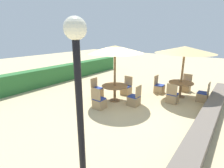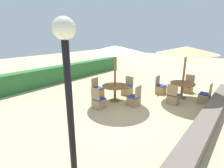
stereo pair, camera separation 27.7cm
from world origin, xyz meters
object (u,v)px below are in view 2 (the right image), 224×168
object	(u,v)px
lamp_post	(68,79)
patio_chair_front_right_east	(188,87)
patio_chair_front_right_west	(173,98)
parasol_front_right	(187,50)
patio_chair_front_right_south	(205,97)
parasol_center	(115,49)
patio_chair_center_north	(98,91)
round_table_center	(115,88)
patio_chair_center_east	(127,89)
round_table_front_right	(182,86)
patio_chair_center_west	(99,102)
patio_chair_center_south	(134,100)
patio_chair_front_right_north	(160,89)

from	to	relation	value
lamp_post	patio_chair_front_right_east	xyz separation A→B (m)	(7.85, 0.11, -2.09)
patio_chair_front_right_west	patio_chair_front_right_east	distance (m)	2.12
lamp_post	parasol_front_right	xyz separation A→B (m)	(6.76, 0.10, -0.03)
patio_chair_front_right_south	parasol_center	bearing A→B (deg)	125.31
patio_chair_front_right_south	patio_chair_center_north	distance (m)	5.01
lamp_post	parasol_front_right	world-z (taller)	lamp_post
lamp_post	round_table_center	bearing A→B (deg)	28.80
patio_chair_front_right_south	patio_chair_center_north	world-z (taller)	same
parasol_front_right	patio_chair_front_right_west	size ratio (longest dim) A/B	2.95
parasol_front_right	patio_chair_center_north	distance (m)	4.63
patio_chair_front_right_east	patio_chair_center_east	bearing A→B (deg)	45.22
round_table_front_right	patio_chair_front_right_south	xyz separation A→B (m)	(-0.01, -1.03, -0.35)
lamp_post	patio_chair_front_right_west	xyz separation A→B (m)	(5.74, 0.15, -2.09)
patio_chair_front_right_east	patio_chair_center_west	size ratio (longest dim) A/B	1.00
patio_chair_front_right_south	parasol_center	xyz separation A→B (m)	(-2.37, 3.34, 2.12)
parasol_front_right	patio_chair_center_west	bearing A→B (deg)	146.36
parasol_center	patio_chair_center_south	bearing A→B (deg)	-87.53
parasol_center	patio_chair_center_south	xyz separation A→B (m)	(0.04, -1.02, -2.12)
parasol_front_right	patio_chair_front_right_west	world-z (taller)	parasol_front_right
lamp_post	patio_chair_center_south	xyz separation A→B (m)	(4.43, 1.39, -2.09)
patio_chair_front_right_west	patio_chair_front_right_north	xyz separation A→B (m)	(0.99, 1.03, 0.00)
round_table_front_right	patio_chair_center_west	distance (m)	4.20
patio_chair_center_west	patio_chair_front_right_east	bearing A→B (deg)	63.24
patio_chair_front_right_north	patio_chair_front_right_south	world-z (taller)	same
patio_chair_front_right_south	patio_chair_front_right_north	bearing A→B (deg)	90.73
round_table_front_right	round_table_center	xyz separation A→B (m)	(-2.38, 2.31, 0.00)
round_table_center	patio_chair_center_south	xyz separation A→B (m)	(0.04, -1.02, -0.35)
patio_chair_center_north	patio_chair_center_south	bearing A→B (deg)	92.65
patio_chair_center_west	patio_chair_center_north	world-z (taller)	same
lamp_post	patio_chair_front_right_north	bearing A→B (deg)	10.00
patio_chair_front_right_south	patio_chair_center_west	xyz separation A→B (m)	(-3.47, 3.35, 0.00)
lamp_post	parasol_front_right	bearing A→B (deg)	0.88
lamp_post	patio_chair_front_right_south	xyz separation A→B (m)	(6.75, -0.93, -2.09)
patio_chair_center_north	parasol_center	bearing A→B (deg)	92.82
parasol_center	patio_chair_center_north	world-z (taller)	parasol_center
patio_chair_front_right_south	patio_chair_center_east	world-z (taller)	same
round_table_center	patio_chair_center_north	world-z (taller)	patio_chair_center_north
patio_chair_center_north	patio_chair_front_right_east	bearing A→B (deg)	136.41
patio_chair_front_right_west	patio_chair_center_north	distance (m)	3.60
round_table_center	patio_chair_center_south	size ratio (longest dim) A/B	1.29
round_table_center	parasol_center	bearing A→B (deg)	0.00
round_table_center	patio_chair_center_north	size ratio (longest dim) A/B	1.29
lamp_post	round_table_center	distance (m)	5.30
patio_chair_front_right_west	patio_chair_center_north	world-z (taller)	same
patio_chair_front_right_south	patio_chair_center_west	distance (m)	4.82
patio_chair_front_right_east	parasol_center	bearing A→B (deg)	56.49
patio_chair_front_right_west	patio_chair_center_east	size ratio (longest dim) A/B	1.00
patio_chair_front_right_north	patio_chair_front_right_south	bearing A→B (deg)	90.73
patio_chair_center_west	parasol_center	bearing A→B (deg)	89.49
patio_chair_center_south	patio_chair_center_east	xyz separation A→B (m)	(1.06, 1.07, 0.00)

